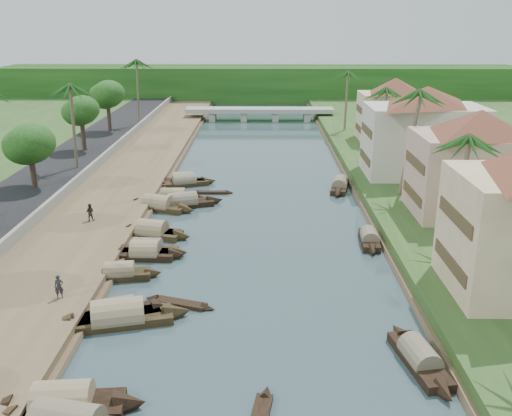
{
  "coord_description": "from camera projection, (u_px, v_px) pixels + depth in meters",
  "views": [
    {
      "loc": [
        0.39,
        -36.92,
        18.57
      ],
      "look_at": [
        -0.11,
        12.86,
        2.0
      ],
      "focal_mm": 40.0,
      "sensor_mm": 36.0,
      "label": 1
    }
  ],
  "objects": [
    {
      "name": "ground",
      "position": [
        256.0,
        291.0,
        40.9
      ],
      "size": [
        220.0,
        220.0,
        0.0
      ],
      "primitive_type": "plane",
      "color": "#32464B",
      "rests_on": "ground"
    },
    {
      "name": "left_bank",
      "position": [
        106.0,
        201.0,
        59.9
      ],
      "size": [
        10.0,
        180.0,
        0.8
      ],
      "primitive_type": "cube",
      "color": "brown",
      "rests_on": "ground"
    },
    {
      "name": "right_bank",
      "position": [
        439.0,
        200.0,
        59.5
      ],
      "size": [
        16.0,
        180.0,
        1.2
      ],
      "primitive_type": "cube",
      "color": "#27451B",
      "rests_on": "ground"
    },
    {
      "name": "road",
      "position": [
        25.0,
        198.0,
        59.88
      ],
      "size": [
        8.0,
        180.0,
        1.4
      ],
      "primitive_type": "cube",
      "color": "black",
      "rests_on": "ground"
    },
    {
      "name": "retaining_wall",
      "position": [
        65.0,
        192.0,
        59.64
      ],
      "size": [
        0.4,
        180.0,
        1.1
      ],
      "primitive_type": "cube",
      "color": "gray",
      "rests_on": "left_bank"
    },
    {
      "name": "treeline",
      "position": [
        260.0,
        84.0,
        134.51
      ],
      "size": [
        120.0,
        14.0,
        8.0
      ],
      "color": "#123D10",
      "rests_on": "ground"
    },
    {
      "name": "bridge",
      "position": [
        260.0,
        112.0,
        108.66
      ],
      "size": [
        28.0,
        4.0,
        2.4
      ],
      "color": "gray",
      "rests_on": "ground"
    },
    {
      "name": "building_mid",
      "position": [
        476.0,
        162.0,
        52.06
      ],
      "size": [
        14.11,
        14.11,
        9.7
      ],
      "color": "tan",
      "rests_on": "right_bank"
    },
    {
      "name": "building_far",
      "position": [
        424.0,
        131.0,
        65.27
      ],
      "size": [
        15.59,
        15.59,
        10.2
      ],
      "color": "beige",
      "rests_on": "right_bank"
    },
    {
      "name": "building_distant",
      "position": [
        394.0,
        109.0,
        84.39
      ],
      "size": [
        12.62,
        12.62,
        9.2
      ],
      "color": "beige",
      "rests_on": "right_bank"
    },
    {
      "name": "sampan_1",
      "position": [
        63.0,
        405.0,
        28.17
      ],
      "size": [
        8.47,
        2.63,
        2.45
      ],
      "rotation": [
        0.0,
        0.0,
        0.09
      ],
      "color": "black",
      "rests_on": "ground"
    },
    {
      "name": "sampan_2",
      "position": [
        118.0,
        318.0,
        36.39
      ],
      "size": [
        9.75,
        4.2,
        2.48
      ],
      "rotation": [
        0.0,
        0.0,
        0.25
      ],
      "color": "black",
      "rests_on": "ground"
    },
    {
      "name": "sampan_3",
      "position": [
        114.0,
        315.0,
        36.78
      ],
      "size": [
        8.26,
        4.57,
        2.21
      ],
      "rotation": [
        0.0,
        0.0,
        0.37
      ],
      "color": "black",
      "rests_on": "ground"
    },
    {
      "name": "sampan_4",
      "position": [
        120.0,
        274.0,
        42.7
      ],
      "size": [
        6.53,
        2.27,
        1.87
      ],
      "rotation": [
        0.0,
        0.0,
        0.14
      ],
      "color": "black",
      "rests_on": "ground"
    },
    {
      "name": "sampan_5",
      "position": [
        145.0,
        253.0,
        46.38
      ],
      "size": [
        6.7,
        1.99,
        2.15
      ],
      "rotation": [
        0.0,
        0.0,
        -0.03
      ],
      "color": "black",
      "rests_on": "ground"
    },
    {
      "name": "sampan_6",
      "position": [
        147.0,
        250.0,
        46.98
      ],
      "size": [
        6.98,
        2.09,
        2.08
      ],
      "rotation": [
        0.0,
        0.0,
        -0.07
      ],
      "color": "black",
      "rests_on": "ground"
    },
    {
      "name": "sampan_7",
      "position": [
        153.0,
        231.0,
        51.28
      ],
      "size": [
        6.85,
        3.08,
        1.85
      ],
      "rotation": [
        0.0,
        0.0,
        -0.26
      ],
      "color": "black",
      "rests_on": "ground"
    },
    {
      "name": "sampan_8",
      "position": [
        152.0,
        232.0,
        50.93
      ],
      "size": [
        7.63,
        3.53,
        2.29
      ],
      "rotation": [
        0.0,
        0.0,
        -0.25
      ],
      "color": "black",
      "rests_on": "ground"
    },
    {
      "name": "sampan_9",
      "position": [
        182.0,
        203.0,
        59.07
      ],
      "size": [
        9.02,
        4.5,
        2.25
      ],
      "rotation": [
        0.0,
        0.0,
        0.33
      ],
      "color": "black",
      "rests_on": "ground"
    },
    {
      "name": "sampan_10",
      "position": [
        158.0,
        206.0,
        58.2
      ],
      "size": [
        8.47,
        4.38,
        2.29
      ],
      "rotation": [
        0.0,
        0.0,
        -0.33
      ],
      "color": "black",
      "rests_on": "ground"
    },
    {
      "name": "sampan_11",
      "position": [
        173.0,
        198.0,
        60.71
      ],
      "size": [
        7.48,
        2.07,
        2.14
      ],
      "rotation": [
        0.0,
        0.0,
        0.05
      ],
      "color": "black",
      "rests_on": "ground"
    },
    {
      "name": "sampan_12",
      "position": [
        185.0,
        183.0,
        66.4
      ],
      "size": [
        7.77,
        3.8,
        1.89
      ],
      "rotation": [
        0.0,
        0.0,
        0.33
      ],
      "color": "black",
      "rests_on": "ground"
    },
    {
      "name": "sampan_13",
      "position": [
        183.0,
        180.0,
        67.34
      ],
      "size": [
        7.19,
        2.03,
        1.98
      ],
      "rotation": [
        0.0,
        0.0,
        0.08
      ],
      "color": "black",
      "rests_on": "ground"
    },
    {
      "name": "sampan_14",
      "position": [
        420.0,
        358.0,
        32.06
      ],
      "size": [
        2.79,
        7.94,
        1.93
      ],
      "rotation": [
        0.0,
        0.0,
        1.75
      ],
      "color": "black",
      "rests_on": "ground"
    },
    {
      "name": "sampan_15",
      "position": [
        369.0,
        239.0,
        49.42
      ],
      "size": [
        1.77,
        6.53,
        1.8
      ],
      "rotation": [
        0.0,
        0.0,
        1.5
      ],
      "color": "black",
      "rests_on": "ground"
    },
    {
      "name": "sampan_16",
      "position": [
        340.0,
        186.0,
        65.25
      ],
      "size": [
        3.09,
        8.24,
        2.01
      ],
      "rotation": [
        0.0,
        0.0,
        1.37
      ],
      "color": "black",
      "rests_on": "ground"
    },
    {
      "name": "canoe_1",
      "position": [
        180.0,
        304.0,
        38.86
      ],
      "size": [
        5.28,
        2.47,
        0.85
      ],
      "rotation": [
        0.0,
        0.0,
        -0.32
      ],
      "color": "black",
      "rests_on": "ground"
    },
    {
      "name": "canoe_2",
      "position": [
        212.0,
        193.0,
        63.62
      ],
      "size": [
        4.86,
        0.74,
        0.71
      ],
      "rotation": [
        0.0,
        0.0,
        0.01
      ],
      "color": "black",
      "rests_on": "ground"
    },
    {
      "name": "palm_1",
      "position": [
        464.0,
        140.0,
        43.84
      ],
      "size": [
        3.2,
        3.2,
        10.23
      ],
      "color": "brown",
      "rests_on": "ground"
    },
    {
      "name": "palm_2",
      "position": [
        410.0,
        95.0,
        55.91
      ],
      "size": [
        3.2,
        3.2,
        12.08
      ],
      "color": "brown",
      "rests_on": "ground"
    },
    {
      "name": "palm_3",
      "position": [
        382.0,
        91.0,
        73.77
      ],
      "size": [
        3.2,
        3.2,
        10.23
      ],
      "color": "brown",
      "rests_on": "ground"
    },
    {
      "name": "palm_6",
      "position": [
        69.0,
        88.0,
        66.14
      ],
      "size": [
        3.2,
        3.2,
        11.32
      ],
      "color": "brown",
      "rests_on": "ground"
    },
    {
      "name": "palm_7",
      "position": [
        347.0,
        74.0,
        90.61
      ],
      "size": [
        3.2,
        3.2,
        10.76
      ],
      "color": "brown",
      "rests_on": "ground"
    },
    {
      "name": "palm_8",
      "position": [
        135.0,
        62.0,
        94.01
      ],
      "size": [
        3.2,
        3.2,
        12.11
      ],
      "color": "brown",
      "rests_on": "ground"
    },
    {
      "name": "tree_3",
      "position": [
        30.0,
        145.0,
        59.83
      ],
      "size": [
        4.91,
        4.91,
        6.66
      ],
      "color": "#413025",
      "rests_on": "ground"
    },
    {
      "name": "tree_4",
      "position": [
        81.0,
        112.0,
        76.78
      ],
      "size": [
        4.5,
        4.5,
        7.23
      ],
      "color": "#413025",
      "rests_on": "ground"
    },
    {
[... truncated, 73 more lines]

